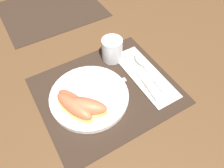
{
  "coord_description": "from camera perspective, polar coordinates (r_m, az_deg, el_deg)",
  "views": [
    {
      "loc": [
        -0.19,
        -0.35,
        0.53
      ],
      "look_at": [
        0.02,
        -0.0,
        0.02
      ],
      "focal_mm": 35.0,
      "sensor_mm": 36.0,
      "label": 1
    }
  ],
  "objects": [
    {
      "name": "napkin",
      "position": [
        0.71,
        8.62,
        2.38
      ],
      "size": [
        0.09,
        0.25,
        0.0
      ],
      "color": "silver",
      "rests_on": "placemat"
    },
    {
      "name": "knife",
      "position": [
        0.69,
        7.83,
        1.84
      ],
      "size": [
        0.04,
        0.21,
        0.01
      ],
      "color": "#BCBCC1",
      "rests_on": "napkin"
    },
    {
      "name": "fork",
      "position": [
        0.64,
        -5.16,
        -1.85
      ],
      "size": [
        0.19,
        0.04,
        0.0
      ],
      "color": "#BCBCC1",
      "rests_on": "plate"
    },
    {
      "name": "citrus_wedge_0",
      "position": [
        0.61,
        -10.14,
        -4.57
      ],
      "size": [
        0.08,
        0.12,
        0.03
      ],
      "color": "#F7C656",
      "rests_on": "plate"
    },
    {
      "name": "spoon",
      "position": [
        0.73,
        8.36,
        5.02
      ],
      "size": [
        0.04,
        0.18,
        0.01
      ],
      "color": "#BCBCC1",
      "rests_on": "napkin"
    },
    {
      "name": "citrus_wedge_1",
      "position": [
        0.6,
        -9.81,
        -5.82
      ],
      "size": [
        0.09,
        0.14,
        0.04
      ],
      "color": "#F7C656",
      "rests_on": "plate"
    },
    {
      "name": "placemat",
      "position": [
        0.66,
        -1.34,
        -1.67
      ],
      "size": [
        0.4,
        0.34,
        0.0
      ],
      "color": "#38281E",
      "rests_on": "ground_plane"
    },
    {
      "name": "ground_plane",
      "position": [
        0.67,
        -1.34,
        -1.78
      ],
      "size": [
        3.0,
        3.0,
        0.0
      ],
      "primitive_type": "plane",
      "color": "brown"
    },
    {
      "name": "citrus_wedge_2",
      "position": [
        0.59,
        -7.32,
        -5.82
      ],
      "size": [
        0.13,
        0.12,
        0.04
      ],
      "color": "#F7C656",
      "rests_on": "plate"
    },
    {
      "name": "juice_glass",
      "position": [
        0.73,
        0.02,
        8.73
      ],
      "size": [
        0.07,
        0.07,
        0.08
      ],
      "color": "silver",
      "rests_on": "placemat"
    },
    {
      "name": "placemat_far",
      "position": [
        1.02,
        -15.53,
        18.29
      ],
      "size": [
        0.4,
        0.34,
        0.0
      ],
      "color": "#38281E",
      "rests_on": "ground_plane"
    },
    {
      "name": "plate",
      "position": [
        0.64,
        -6.14,
        -2.99
      ],
      "size": [
        0.23,
        0.23,
        0.02
      ],
      "color": "white",
      "rests_on": "placemat"
    }
  ]
}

